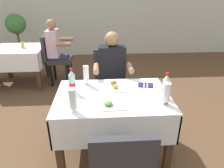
% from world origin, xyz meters
% --- Properties ---
extents(ground_plane, '(11.00, 11.00, 0.00)m').
position_xyz_m(ground_plane, '(0.00, 0.00, 0.00)').
color(ground_plane, brown).
extents(back_wall, '(11.00, 0.12, 2.71)m').
position_xyz_m(back_wall, '(0.00, 4.11, 1.35)').
color(back_wall, silver).
rests_on(back_wall, ground).
extents(main_dining_table, '(1.19, 0.83, 0.74)m').
position_xyz_m(main_dining_table, '(0.12, 0.04, 0.57)').
color(main_dining_table, white).
rests_on(main_dining_table, ground).
extents(chair_far_diner_seat, '(0.44, 0.50, 0.97)m').
position_xyz_m(chair_far_diner_seat, '(0.12, 0.85, 0.55)').
color(chair_far_diner_seat, '#2D2D33').
rests_on(chair_far_diner_seat, ground).
extents(seated_diner_far, '(0.50, 0.46, 1.26)m').
position_xyz_m(seated_diner_far, '(0.17, 0.74, 0.71)').
color(seated_diner_far, '#282D42').
rests_on(seated_diner_far, ground).
extents(plate_near_camera, '(0.22, 0.22, 0.05)m').
position_xyz_m(plate_near_camera, '(0.10, -0.18, 0.76)').
color(plate_near_camera, white).
rests_on(plate_near_camera, main_dining_table).
extents(plate_far_diner, '(0.23, 0.23, 0.07)m').
position_xyz_m(plate_far_diner, '(0.16, 0.21, 0.76)').
color(plate_far_diner, white).
rests_on(plate_far_diner, main_dining_table).
extents(beer_glass_left, '(0.07, 0.07, 0.22)m').
position_xyz_m(beer_glass_left, '(0.61, -0.19, 0.86)').
color(beer_glass_left, white).
rests_on(beer_glass_left, main_dining_table).
extents(beer_glass_middle, '(0.07, 0.07, 0.23)m').
position_xyz_m(beer_glass_middle, '(-0.16, 0.32, 0.86)').
color(beer_glass_middle, white).
rests_on(beer_glass_middle, main_dining_table).
extents(beer_glass_right, '(0.07, 0.07, 0.23)m').
position_xyz_m(beer_glass_right, '(-0.25, -0.26, 0.86)').
color(beer_glass_right, white).
rests_on(beer_glass_right, main_dining_table).
extents(cola_bottle_primary, '(0.07, 0.07, 0.28)m').
position_xyz_m(cola_bottle_primary, '(0.65, -0.07, 0.86)').
color(cola_bottle_primary, silver).
rests_on(cola_bottle_primary, main_dining_table).
extents(cola_bottle_secondary, '(0.07, 0.07, 0.27)m').
position_xyz_m(cola_bottle_secondary, '(-0.30, 0.14, 0.86)').
color(cola_bottle_secondary, silver).
rests_on(cola_bottle_secondary, main_dining_table).
extents(napkin_cutlery_set, '(0.19, 0.20, 0.01)m').
position_xyz_m(napkin_cutlery_set, '(0.52, 0.25, 0.75)').
color(napkin_cutlery_set, '#231E4C').
rests_on(napkin_cutlery_set, main_dining_table).
extents(background_dining_table, '(0.93, 0.82, 0.74)m').
position_xyz_m(background_dining_table, '(-1.54, 2.08, 0.56)').
color(background_dining_table, white).
rests_on(background_dining_table, ground).
extents(background_chair_right, '(0.50, 0.44, 0.97)m').
position_xyz_m(background_chair_right, '(-0.87, 2.08, 0.55)').
color(background_chair_right, '#2D2D33').
rests_on(background_chair_right, ground).
extents(background_patron, '(0.46, 0.50, 1.26)m').
position_xyz_m(background_patron, '(-0.82, 2.08, 0.71)').
color(background_patron, '#282D42').
rests_on(background_patron, ground).
extents(background_table_tumbler, '(0.06, 0.06, 0.11)m').
position_xyz_m(background_table_tumbler, '(-1.45, 2.07, 0.80)').
color(background_table_tumbler, gold).
rests_on(background_table_tumbler, background_dining_table).
extents(potted_plant_corner, '(0.47, 0.47, 1.25)m').
position_xyz_m(potted_plant_corner, '(-1.95, 3.26, 0.81)').
color(potted_plant_corner, brown).
rests_on(potted_plant_corner, ground).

